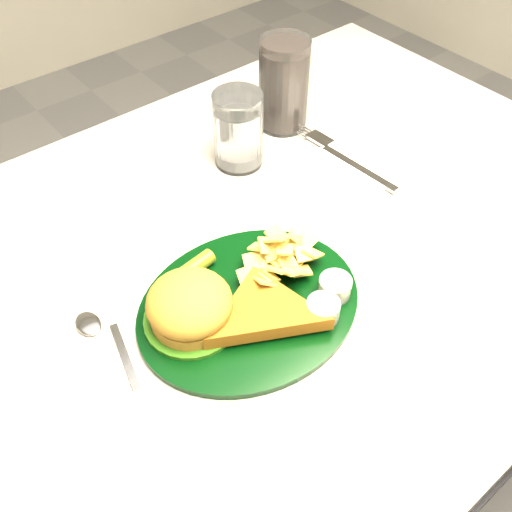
{
  "coord_description": "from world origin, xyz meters",
  "views": [
    {
      "loc": [
        -0.34,
        -0.42,
        1.31
      ],
      "look_at": [
        -0.04,
        -0.05,
        0.8
      ],
      "focal_mm": 40.0,
      "sensor_mm": 36.0,
      "label": 1
    }
  ],
  "objects_px": {
    "cola_glass": "(284,85)",
    "dinner_plate": "(249,290)",
    "fork_napkin": "(354,165)",
    "table": "(254,388)",
    "water_glass": "(238,130)"
  },
  "relations": [
    {
      "from": "dinner_plate",
      "to": "fork_napkin",
      "type": "height_order",
      "value": "dinner_plate"
    },
    {
      "from": "dinner_plate",
      "to": "water_glass",
      "type": "height_order",
      "value": "water_glass"
    },
    {
      "from": "dinner_plate",
      "to": "water_glass",
      "type": "bearing_deg",
      "value": 57.66
    },
    {
      "from": "dinner_plate",
      "to": "cola_glass",
      "type": "relative_size",
      "value": 1.91
    },
    {
      "from": "cola_glass",
      "to": "dinner_plate",
      "type": "bearing_deg",
      "value": -136.68
    },
    {
      "from": "cola_glass",
      "to": "fork_napkin",
      "type": "height_order",
      "value": "cola_glass"
    },
    {
      "from": "water_glass",
      "to": "table",
      "type": "bearing_deg",
      "value": -122.06
    },
    {
      "from": "fork_napkin",
      "to": "dinner_plate",
      "type": "bearing_deg",
      "value": -162.89
    },
    {
      "from": "dinner_plate",
      "to": "fork_napkin",
      "type": "bearing_deg",
      "value": 23.76
    },
    {
      "from": "dinner_plate",
      "to": "water_glass",
      "type": "distance_m",
      "value": 0.3
    },
    {
      "from": "water_glass",
      "to": "fork_napkin",
      "type": "relative_size",
      "value": 0.63
    },
    {
      "from": "dinner_plate",
      "to": "cola_glass",
      "type": "xyz_separation_m",
      "value": [
        0.29,
        0.28,
        0.04
      ]
    },
    {
      "from": "cola_glass",
      "to": "table",
      "type": "bearing_deg",
      "value": -138.36
    },
    {
      "from": "dinner_plate",
      "to": "water_glass",
      "type": "xyz_separation_m",
      "value": [
        0.17,
        0.24,
        0.03
      ]
    },
    {
      "from": "table",
      "to": "water_glass",
      "type": "height_order",
      "value": "water_glass"
    }
  ]
}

